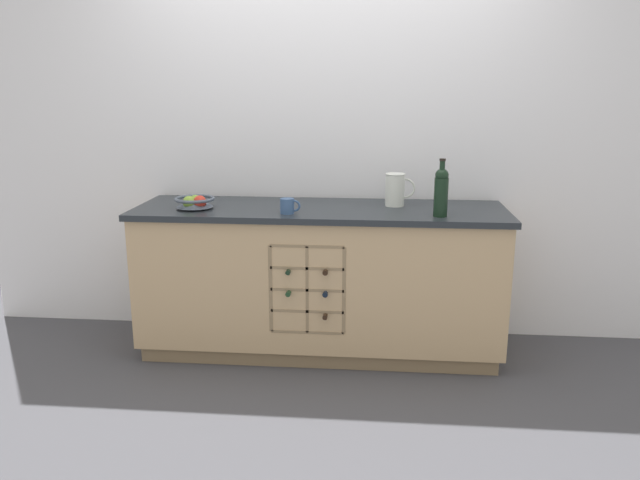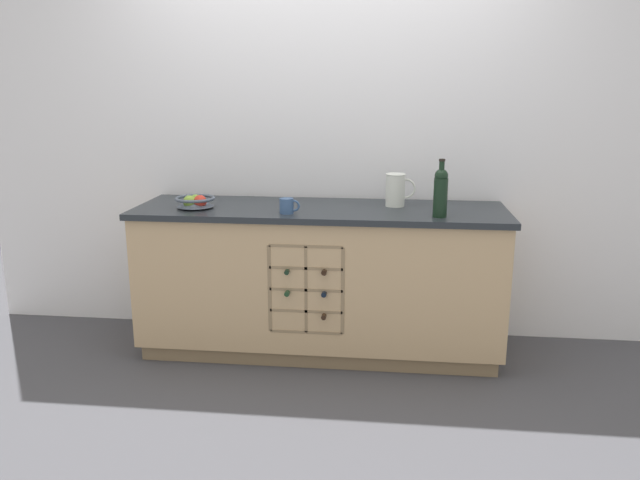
% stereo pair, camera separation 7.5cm
% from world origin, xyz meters
% --- Properties ---
extents(ground_plane, '(14.00, 14.00, 0.00)m').
position_xyz_m(ground_plane, '(0.00, 0.00, 0.00)').
color(ground_plane, '#424247').
extents(back_wall, '(4.50, 0.06, 2.55)m').
position_xyz_m(back_wall, '(0.00, 0.37, 1.27)').
color(back_wall, white).
rests_on(back_wall, ground_plane).
extents(kitchen_island, '(2.14, 0.67, 0.88)m').
position_xyz_m(kitchen_island, '(-0.00, -0.00, 0.45)').
color(kitchen_island, '#8B7354').
rests_on(kitchen_island, ground_plane).
extents(fruit_bowl, '(0.23, 0.23, 0.08)m').
position_xyz_m(fruit_bowl, '(-0.71, -0.10, 0.92)').
color(fruit_bowl, '#4C5666').
rests_on(fruit_bowl, kitchen_island).
extents(white_pitcher, '(0.18, 0.12, 0.19)m').
position_xyz_m(white_pitcher, '(0.43, 0.09, 0.98)').
color(white_pitcher, silver).
rests_on(white_pitcher, kitchen_island).
extents(ceramic_mug, '(0.11, 0.08, 0.08)m').
position_xyz_m(ceramic_mug, '(-0.16, -0.19, 0.92)').
color(ceramic_mug, '#385684').
rests_on(ceramic_mug, kitchen_island).
extents(standing_wine_bottle, '(0.08, 0.08, 0.31)m').
position_xyz_m(standing_wine_bottle, '(0.67, -0.19, 1.02)').
color(standing_wine_bottle, black).
rests_on(standing_wine_bottle, kitchen_island).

